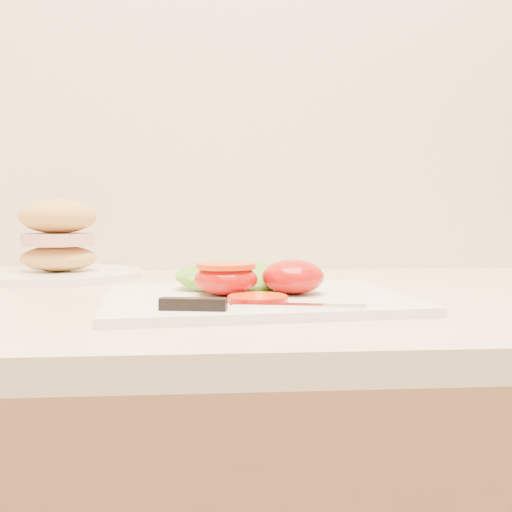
{
  "coord_description": "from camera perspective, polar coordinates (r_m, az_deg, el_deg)",
  "views": [
    {
      "loc": [
        -0.53,
        0.93,
        1.03
      ],
      "look_at": [
        -0.48,
        1.6,
        0.99
      ],
      "focal_mm": 40.0,
      "sensor_mm": 36.0,
      "label": 1
    }
  ],
  "objects": [
    {
      "name": "sandwich_plate",
      "position": [
        0.98,
        -19.14,
        0.61
      ],
      "size": [
        0.26,
        0.26,
        0.13
      ],
      "rotation": [
        0.0,
        0.0,
        -0.24
      ],
      "color": "white",
      "rests_on": "counter"
    },
    {
      "name": "knife",
      "position": [
        0.57,
        -2.12,
        -4.89
      ],
      "size": [
        0.21,
        0.05,
        0.01
      ],
      "rotation": [
        0.0,
        0.0,
        -0.18
      ],
      "color": "silver",
      "rests_on": "cutting_board"
    },
    {
      "name": "lettuce_leaf_0",
      "position": [
        0.73,
        -2.06,
        -2.05
      ],
      "size": [
        0.18,
        0.14,
        0.03
      ],
      "primitive_type": "ellipsoid",
      "rotation": [
        0.0,
        0.0,
        0.25
      ],
      "color": "#5BA22B",
      "rests_on": "cutting_board"
    },
    {
      "name": "lettuce_leaf_1",
      "position": [
        0.74,
        1.17,
        -2.21
      ],
      "size": [
        0.13,
        0.12,
        0.02
      ],
      "primitive_type": "ellipsoid",
      "rotation": [
        0.0,
        0.0,
        0.49
      ],
      "color": "#5BA22B",
      "rests_on": "cutting_board"
    },
    {
      "name": "tomato_slice_0",
      "position": [
        0.61,
        0.16,
        -4.28
      ],
      "size": [
        0.06,
        0.06,
        0.01
      ],
      "primitive_type": "cylinder",
      "color": "#F25B12",
      "rests_on": "cutting_board"
    },
    {
      "name": "cutting_board",
      "position": [
        0.66,
        0.07,
        -4.38
      ],
      "size": [
        0.37,
        0.28,
        0.01
      ],
      "primitive_type": "cube",
      "rotation": [
        0.0,
        0.0,
        0.1
      ],
      "color": "white",
      "rests_on": "counter"
    },
    {
      "name": "tomato_half_cut",
      "position": [
        0.66,
        -3.02,
        -2.16
      ],
      "size": [
        0.07,
        0.07,
        0.04
      ],
      "color": "#B11101",
      "rests_on": "cutting_board"
    },
    {
      "name": "tomato_half_dome",
      "position": [
        0.67,
        3.71,
        -2.07
      ],
      "size": [
        0.07,
        0.07,
        0.04
      ],
      "primitive_type": "ellipsoid",
      "color": "#B11101",
      "rests_on": "cutting_board"
    }
  ]
}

